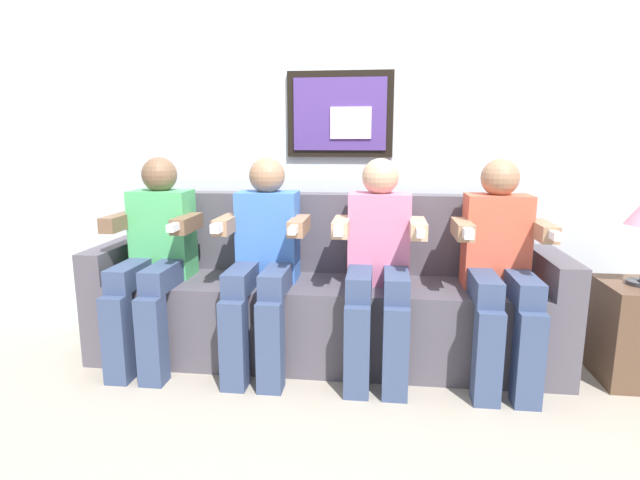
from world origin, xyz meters
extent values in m
plane|color=#9E9384|center=(0.00, 0.00, 0.00)|extent=(6.42, 6.42, 0.00)
cube|color=silver|center=(0.00, 0.77, 1.30)|extent=(4.94, 0.05, 2.60)
cube|color=black|center=(0.05, 0.72, 1.35)|extent=(0.63, 0.03, 0.50)
cube|color=#4C337F|center=(0.05, 0.71, 1.35)|extent=(0.55, 0.02, 0.42)
cube|color=silver|center=(0.12, 0.70, 1.30)|extent=(0.24, 0.02, 0.18)
cube|color=#514C56|center=(0.00, 0.29, 0.23)|extent=(2.26, 0.58, 0.45)
cube|color=#514C56|center=(0.00, 0.51, 0.68)|extent=(2.26, 0.14, 0.45)
cube|color=#514C56|center=(-1.20, 0.29, 0.31)|extent=(0.14, 0.58, 0.62)
cube|color=#514C56|center=(1.20, 0.29, 0.31)|extent=(0.14, 0.58, 0.62)
cube|color=#4CB266|center=(-0.90, 0.28, 0.69)|extent=(0.32, 0.20, 0.48)
sphere|color=brown|center=(-0.90, 0.28, 1.02)|extent=(0.19, 0.19, 0.19)
cube|color=#38476B|center=(-0.99, 0.08, 0.51)|extent=(0.12, 0.40, 0.12)
cube|color=#38476B|center=(-0.81, 0.08, 0.51)|extent=(0.12, 0.40, 0.12)
cube|color=#38476B|center=(-0.99, -0.12, 0.23)|extent=(0.12, 0.12, 0.45)
cube|color=#38476B|center=(-0.81, -0.12, 0.23)|extent=(0.12, 0.12, 0.45)
cube|color=brown|center=(-1.09, 0.16, 0.77)|extent=(0.08, 0.28, 0.08)
cube|color=brown|center=(-0.71, 0.16, 0.77)|extent=(0.08, 0.28, 0.08)
cube|color=white|center=(-0.71, 0.00, 0.78)|extent=(0.04, 0.13, 0.04)
cube|color=#3F72CC|center=(-0.30, 0.28, 0.69)|extent=(0.32, 0.20, 0.48)
sphere|color=#9E7556|center=(-0.30, 0.28, 1.02)|extent=(0.19, 0.19, 0.19)
cube|color=#38476B|center=(-0.39, 0.08, 0.51)|extent=(0.12, 0.40, 0.12)
cube|color=#38476B|center=(-0.21, 0.08, 0.51)|extent=(0.12, 0.40, 0.12)
cube|color=#38476B|center=(-0.39, -0.12, 0.23)|extent=(0.12, 0.12, 0.45)
cube|color=#38476B|center=(-0.21, -0.12, 0.23)|extent=(0.12, 0.12, 0.45)
cube|color=#9E7556|center=(-0.49, 0.16, 0.77)|extent=(0.08, 0.28, 0.08)
cube|color=#9E7556|center=(-0.11, 0.16, 0.77)|extent=(0.08, 0.28, 0.08)
cube|color=white|center=(-0.11, 0.00, 0.78)|extent=(0.04, 0.13, 0.04)
cube|color=white|center=(-0.49, 0.00, 0.78)|extent=(0.04, 0.10, 0.04)
cube|color=pink|center=(0.30, 0.28, 0.69)|extent=(0.32, 0.20, 0.48)
sphere|color=tan|center=(0.30, 0.28, 1.02)|extent=(0.19, 0.19, 0.19)
cube|color=#38476B|center=(0.21, 0.08, 0.51)|extent=(0.12, 0.40, 0.12)
cube|color=#38476B|center=(0.39, 0.08, 0.51)|extent=(0.12, 0.40, 0.12)
cube|color=#38476B|center=(0.21, -0.12, 0.23)|extent=(0.12, 0.12, 0.45)
cube|color=#38476B|center=(0.39, -0.12, 0.23)|extent=(0.12, 0.12, 0.45)
cube|color=tan|center=(0.11, 0.16, 0.77)|extent=(0.08, 0.28, 0.08)
cube|color=tan|center=(0.49, 0.16, 0.77)|extent=(0.08, 0.28, 0.08)
cube|color=white|center=(0.49, 0.00, 0.78)|extent=(0.04, 0.13, 0.04)
cube|color=white|center=(0.11, 0.00, 0.78)|extent=(0.04, 0.10, 0.04)
cube|color=#D8593F|center=(0.90, 0.28, 0.69)|extent=(0.32, 0.20, 0.48)
sphere|color=#9E7556|center=(0.90, 0.28, 1.02)|extent=(0.19, 0.19, 0.19)
cube|color=#38476B|center=(0.81, 0.08, 0.51)|extent=(0.12, 0.40, 0.12)
cube|color=#38476B|center=(0.99, 0.08, 0.51)|extent=(0.12, 0.40, 0.12)
cube|color=#38476B|center=(0.81, -0.12, 0.23)|extent=(0.12, 0.12, 0.45)
cube|color=#38476B|center=(0.99, -0.12, 0.23)|extent=(0.12, 0.12, 0.45)
cube|color=#9E7556|center=(0.71, 0.16, 0.77)|extent=(0.08, 0.28, 0.08)
cube|color=#9E7556|center=(1.09, 0.16, 0.77)|extent=(0.08, 0.28, 0.08)
cube|color=white|center=(1.09, 0.00, 0.78)|extent=(0.04, 0.13, 0.04)
cube|color=white|center=(0.71, 0.00, 0.78)|extent=(0.04, 0.10, 0.04)
cube|color=brown|center=(1.62, 0.22, 0.25)|extent=(0.40, 0.40, 0.50)
camera|label=1|loc=(0.30, -2.37, 1.21)|focal=28.44mm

